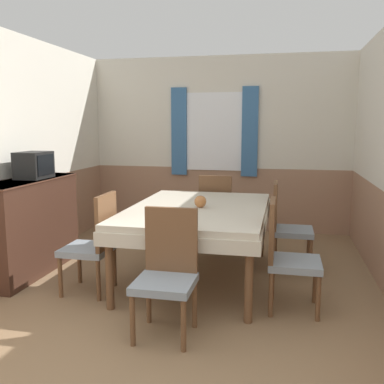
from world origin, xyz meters
name	(u,v)px	position (x,y,z in m)	size (l,w,h in m)	color
wall_back	(219,144)	(0.00, 4.53, 1.31)	(4.28, 0.10, 2.60)	silver
wall_left	(9,152)	(-1.96, 2.25, 1.30)	(0.05, 4.91, 2.60)	silver
dining_table	(198,216)	(0.13, 2.32, 0.67)	(1.39, 2.00, 0.77)	beige
chair_head_window	(216,210)	(0.13, 3.51, 0.50)	(0.44, 0.44, 0.96)	brown
chair_right_near	(286,253)	(1.02, 1.75, 0.50)	(0.44, 0.44, 0.96)	brown
chair_left_near	(95,241)	(-0.76, 1.75, 0.50)	(0.44, 0.44, 0.96)	brown
chair_right_far	(286,224)	(1.02, 2.89, 0.50)	(0.44, 0.44, 0.96)	brown
chair_head_near	(167,270)	(0.13, 1.13, 0.50)	(0.44, 0.44, 0.96)	brown
sideboard	(29,226)	(-1.70, 2.13, 0.52)	(0.46, 1.39, 1.02)	#3D2319
tv	(34,165)	(-1.67, 2.25, 1.16)	(0.29, 0.38, 0.29)	black
vase	(200,202)	(0.16, 2.28, 0.83)	(0.12, 0.12, 0.12)	#B26B38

